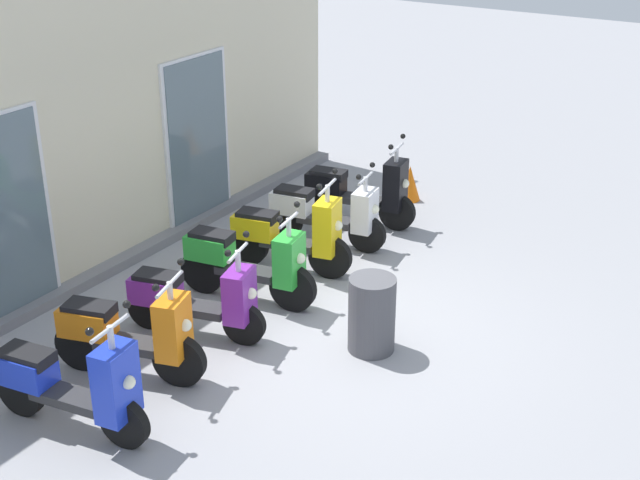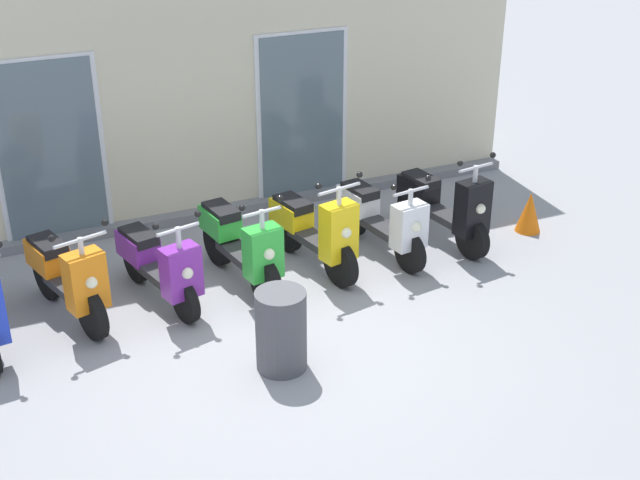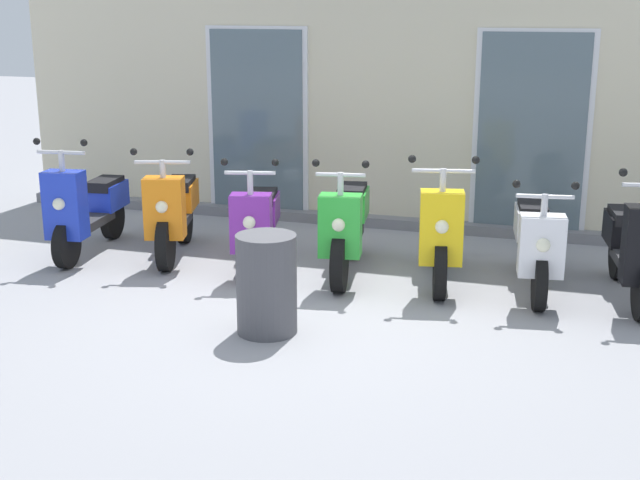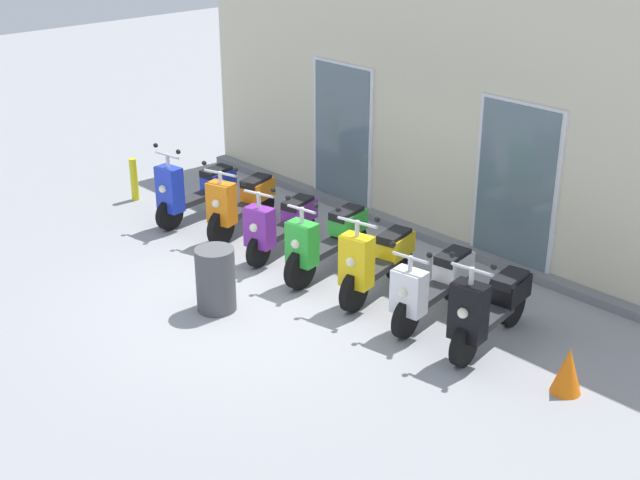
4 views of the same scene
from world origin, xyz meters
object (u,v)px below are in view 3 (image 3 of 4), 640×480
Objects in this scene: scooter_orange at (174,211)px; scooter_white at (535,241)px; scooter_green at (347,226)px; scooter_black at (634,247)px; scooter_yellow at (439,232)px; trash_bin at (267,284)px; scooter_purple at (258,222)px; scooter_blue at (87,208)px.

scooter_orange reaches higher than scooter_white.
scooter_green reaches higher than scooter_orange.
scooter_white is 1.00× the size of scooter_black.
scooter_white is at bearing 2.98° from scooter_yellow.
scooter_orange is at bearing 179.45° from scooter_yellow.
scooter_black is (4.49, -0.01, -0.00)m from scooter_orange.
scooter_purple is at bearing 113.46° from trash_bin.
scooter_blue is at bearing 149.10° from trash_bin.
scooter_white is (1.77, 0.06, -0.03)m from scooter_green.
scooter_black is (2.62, 0.02, -0.00)m from scooter_green.
scooter_white reaches higher than trash_bin.
scooter_blue is 3.02m from trash_bin.
scooter_purple is 3.54m from scooter_black.
scooter_green is (1.86, -0.04, -0.00)m from scooter_orange.
scooter_green reaches higher than trash_bin.
scooter_purple reaches higher than scooter_white.
scooter_green is (2.78, 0.14, -0.01)m from scooter_blue.
scooter_green reaches higher than scooter_white.
scooter_purple is 0.96× the size of scooter_yellow.
scooter_blue is at bearing -177.13° from scooter_green.
scooter_yellow reaches higher than scooter_orange.
scooter_yellow reaches higher than scooter_purple.
scooter_blue is at bearing -177.54° from scooter_white.
scooter_orange reaches higher than trash_bin.
scooter_black is at bearing 0.40° from scooter_yellow.
scooter_blue is at bearing -169.04° from scooter_orange.
scooter_yellow is at bearing 0.69° from scooter_green.
scooter_white is at bearing 177.70° from scooter_black.
trash_bin is (-1.96, -1.74, -0.05)m from scooter_white.
scooter_blue reaches higher than scooter_black.
scooter_orange is 2.76m from scooter_yellow.
scooter_black reaches higher than scooter_white.
scooter_blue reaches higher than scooter_yellow.
scooter_purple is 0.92× the size of scooter_green.
scooter_purple is 1.81m from scooter_yellow.
scooter_white is (0.88, 0.05, -0.03)m from scooter_yellow.
scooter_black is at bearing 0.50° from scooter_green.
scooter_yellow is 1.73m from scooter_black.
scooter_orange is 1.91× the size of trash_bin.
trash_bin is (-2.81, -1.71, -0.08)m from scooter_black.
scooter_green reaches higher than scooter_purple.
scooter_purple is at bearing -179.68° from scooter_yellow.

